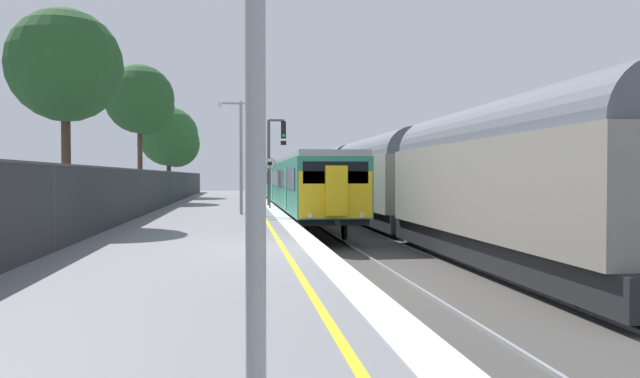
{
  "coord_description": "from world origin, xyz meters",
  "views": [
    {
      "loc": [
        -1.38,
        -13.6,
        1.69
      ],
      "look_at": [
        1.69,
        8.4,
        1.2
      ],
      "focal_mm": 32.84,
      "sensor_mm": 36.0,
      "label": 1
    }
  ],
  "objects_px": {
    "commuter_train_at_platform": "(288,182)",
    "background_tree_centre": "(65,69)",
    "background_tree_left": "(171,139)",
    "speed_limit_sign": "(270,176)",
    "signal_gantry": "(274,152)",
    "background_tree_right": "(142,102)",
    "freight_train_adjacent_track": "(378,178)",
    "platform_lamp_mid": "(241,147)"
  },
  "relations": [
    {
      "from": "speed_limit_sign",
      "to": "background_tree_left",
      "type": "distance_m",
      "value": 18.93
    },
    {
      "from": "platform_lamp_mid",
      "to": "background_tree_centre",
      "type": "relative_size",
      "value": 0.67
    },
    {
      "from": "platform_lamp_mid",
      "to": "background_tree_left",
      "type": "height_order",
      "value": "background_tree_left"
    },
    {
      "from": "freight_train_adjacent_track",
      "to": "signal_gantry",
      "type": "distance_m",
      "value": 6.34
    },
    {
      "from": "freight_train_adjacent_track",
      "to": "speed_limit_sign",
      "type": "distance_m",
      "value": 5.85
    },
    {
      "from": "speed_limit_sign",
      "to": "platform_lamp_mid",
      "type": "xyz_separation_m",
      "value": [
        -1.51,
        -4.7,
        1.3
      ]
    },
    {
      "from": "commuter_train_at_platform",
      "to": "signal_gantry",
      "type": "bearing_deg",
      "value": -100.56
    },
    {
      "from": "background_tree_centre",
      "to": "background_tree_right",
      "type": "distance_m",
      "value": 18.83
    },
    {
      "from": "background_tree_left",
      "to": "background_tree_centre",
      "type": "bearing_deg",
      "value": -91.12
    },
    {
      "from": "background_tree_centre",
      "to": "background_tree_right",
      "type": "xyz_separation_m",
      "value": [
        -0.41,
        18.79,
        1.22
      ]
    },
    {
      "from": "background_tree_centre",
      "to": "commuter_train_at_platform",
      "type": "bearing_deg",
      "value": 65.55
    },
    {
      "from": "signal_gantry",
      "to": "background_tree_centre",
      "type": "xyz_separation_m",
      "value": [
        -7.89,
        -12.68,
        2.24
      ]
    },
    {
      "from": "signal_gantry",
      "to": "background_tree_centre",
      "type": "relative_size",
      "value": 0.67
    },
    {
      "from": "signal_gantry",
      "to": "speed_limit_sign",
      "type": "height_order",
      "value": "signal_gantry"
    },
    {
      "from": "speed_limit_sign",
      "to": "background_tree_centre",
      "type": "distance_m",
      "value": 12.8
    },
    {
      "from": "freight_train_adjacent_track",
      "to": "background_tree_right",
      "type": "distance_m",
      "value": 17.14
    },
    {
      "from": "background_tree_left",
      "to": "background_tree_right",
      "type": "xyz_separation_m",
      "value": [
        -0.94,
        -8.26,
        1.89
      ]
    },
    {
      "from": "signal_gantry",
      "to": "background_tree_right",
      "type": "xyz_separation_m",
      "value": [
        -8.3,
        6.1,
        3.46
      ]
    },
    {
      "from": "commuter_train_at_platform",
      "to": "platform_lamp_mid",
      "type": "xyz_separation_m",
      "value": [
        -3.36,
        -15.58,
        1.73
      ]
    },
    {
      "from": "signal_gantry",
      "to": "speed_limit_sign",
      "type": "distance_m",
      "value": 3.32
    },
    {
      "from": "platform_lamp_mid",
      "to": "speed_limit_sign",
      "type": "bearing_deg",
      "value": 72.14
    },
    {
      "from": "background_tree_centre",
      "to": "freight_train_adjacent_track",
      "type": "bearing_deg",
      "value": 36.44
    },
    {
      "from": "signal_gantry",
      "to": "speed_limit_sign",
      "type": "bearing_deg",
      "value": -97.14
    },
    {
      "from": "freight_train_adjacent_track",
      "to": "commuter_train_at_platform",
      "type": "bearing_deg",
      "value": 110.49
    },
    {
      "from": "freight_train_adjacent_track",
      "to": "platform_lamp_mid",
      "type": "height_order",
      "value": "platform_lamp_mid"
    },
    {
      "from": "commuter_train_at_platform",
      "to": "background_tree_left",
      "type": "bearing_deg",
      "value": 143.77
    },
    {
      "from": "background_tree_centre",
      "to": "signal_gantry",
      "type": "bearing_deg",
      "value": 58.13
    },
    {
      "from": "commuter_train_at_platform",
      "to": "background_tree_left",
      "type": "relative_size",
      "value": 5.83
    },
    {
      "from": "background_tree_left",
      "to": "background_tree_right",
      "type": "height_order",
      "value": "background_tree_right"
    },
    {
      "from": "speed_limit_sign",
      "to": "platform_lamp_mid",
      "type": "bearing_deg",
      "value": -107.86
    },
    {
      "from": "background_tree_right",
      "to": "background_tree_left",
      "type": "bearing_deg",
      "value": 83.51
    },
    {
      "from": "commuter_train_at_platform",
      "to": "platform_lamp_mid",
      "type": "height_order",
      "value": "platform_lamp_mid"
    },
    {
      "from": "signal_gantry",
      "to": "background_tree_left",
      "type": "height_order",
      "value": "background_tree_left"
    },
    {
      "from": "speed_limit_sign",
      "to": "background_tree_right",
      "type": "height_order",
      "value": "background_tree_right"
    },
    {
      "from": "speed_limit_sign",
      "to": "platform_lamp_mid",
      "type": "distance_m",
      "value": 5.11
    },
    {
      "from": "speed_limit_sign",
      "to": "signal_gantry",
      "type": "bearing_deg",
      "value": 82.86
    },
    {
      "from": "commuter_train_at_platform",
      "to": "background_tree_centre",
      "type": "distance_m",
      "value": 22.97
    },
    {
      "from": "platform_lamp_mid",
      "to": "background_tree_left",
      "type": "distance_m",
      "value": 22.78
    },
    {
      "from": "commuter_train_at_platform",
      "to": "background_tree_centre",
      "type": "xyz_separation_m",
      "value": [
        -9.36,
        -20.58,
        4.08
      ]
    },
    {
      "from": "commuter_train_at_platform",
      "to": "freight_train_adjacent_track",
      "type": "height_order",
      "value": "freight_train_adjacent_track"
    },
    {
      "from": "commuter_train_at_platform",
      "to": "freight_train_adjacent_track",
      "type": "distance_m",
      "value": 11.44
    },
    {
      "from": "freight_train_adjacent_track",
      "to": "background_tree_centre",
      "type": "xyz_separation_m",
      "value": [
        -13.36,
        -9.87,
        3.73
      ]
    }
  ]
}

